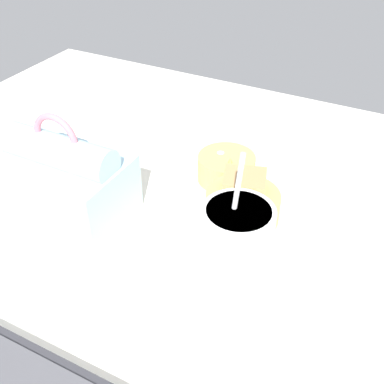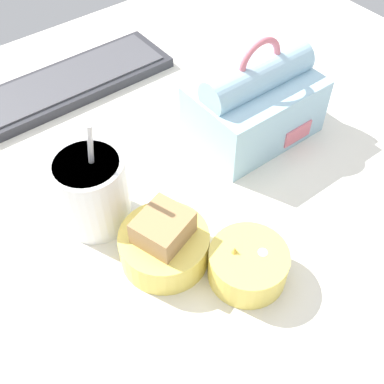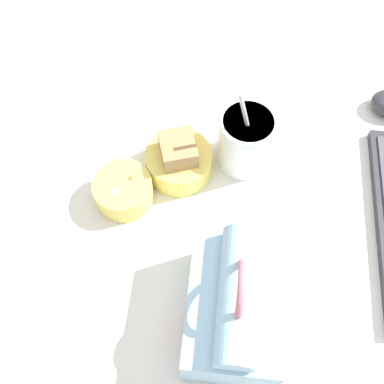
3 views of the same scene
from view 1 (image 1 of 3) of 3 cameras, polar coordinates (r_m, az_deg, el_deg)
desk_surface at (r=75.44cm, az=0.67°, el=-5.78°), size 140.00×110.00×2.00cm
lunch_bag at (r=78.53cm, az=-14.91°, el=1.42°), size 19.99×13.83×17.76cm
soup_cup at (r=65.67cm, az=5.32°, el=-5.76°), size 9.78×9.78×18.52cm
bento_bowl_sandwich at (r=76.59cm, az=6.04°, el=-1.26°), size 11.86×11.86×8.30cm
bento_bowl_snacks at (r=85.53cm, az=4.09°, el=2.91°), size 10.20×10.20×5.69cm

